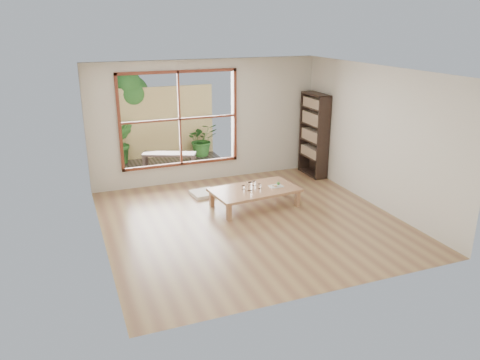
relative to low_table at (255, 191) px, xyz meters
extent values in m
plane|color=#9F804F|center=(-0.33, -0.59, -0.31)|extent=(5.00, 5.00, 0.00)
cube|color=tan|center=(0.00, 0.00, 0.02)|extent=(1.69, 1.06, 0.05)
cube|color=tan|center=(-0.68, -0.44, -0.16)|extent=(0.09, 0.09, 0.30)
cube|color=tan|center=(-0.76, 0.30, -0.16)|extent=(0.09, 0.09, 0.30)
cube|color=tan|center=(0.76, -0.30, -0.16)|extent=(0.09, 0.09, 0.30)
cube|color=tan|center=(0.68, 0.44, -0.16)|extent=(0.09, 0.09, 0.30)
cube|color=silver|center=(-0.72, 0.92, -0.27)|extent=(0.52, 0.52, 0.07)
cube|color=black|center=(2.00, 1.31, 0.61)|extent=(0.30, 0.83, 1.85)
cylinder|color=silver|center=(-0.11, -0.04, 0.12)|extent=(0.09, 0.09, 0.16)
cylinder|color=silver|center=(0.09, -0.02, 0.09)|extent=(0.06, 0.06, 0.09)
cylinder|color=silver|center=(0.05, 0.16, 0.09)|extent=(0.07, 0.07, 0.09)
cylinder|color=silver|center=(-0.22, 0.03, 0.08)|extent=(0.06, 0.06, 0.08)
cube|color=white|center=(0.43, -0.04, 0.05)|extent=(0.25, 0.18, 0.02)
sphere|color=#3F7F32|center=(0.49, 0.00, 0.09)|extent=(0.06, 0.06, 0.06)
cube|color=orange|center=(0.40, -0.07, 0.07)|extent=(0.04, 0.04, 0.02)
cube|color=beige|center=(0.37, -0.01, 0.07)|extent=(0.05, 0.04, 0.02)
cylinder|color=silver|center=(0.45, -0.09, 0.06)|extent=(0.14, 0.01, 0.01)
cube|color=#3B312B|center=(-0.93, 2.97, -0.31)|extent=(2.80, 2.00, 0.05)
cube|color=black|center=(-0.97, 2.82, 0.08)|extent=(1.27, 0.82, 0.05)
cube|color=black|center=(-1.55, 2.92, -0.12)|extent=(0.08, 0.08, 0.34)
cube|color=black|center=(-1.44, 3.18, -0.12)|extent=(0.08, 0.08, 0.34)
cube|color=black|center=(-0.50, 2.47, -0.12)|extent=(0.08, 0.08, 0.34)
cube|color=black|center=(-0.39, 2.72, -0.12)|extent=(0.08, 0.08, 0.34)
cube|color=tan|center=(-0.93, 3.97, 0.59)|extent=(2.80, 0.06, 1.80)
imported|color=#275D22|center=(0.09, 3.67, 0.14)|extent=(0.78, 0.68, 0.85)
imported|color=#275D22|center=(-1.92, 3.71, 0.24)|extent=(0.66, 0.57, 1.04)
cylinder|color=#4C3D2D|center=(-1.63, 4.27, 0.49)|extent=(0.14, 0.14, 1.60)
sphere|color=#275D22|center=(-1.51, 4.27, 1.34)|extent=(0.84, 0.84, 0.84)
sphere|color=#275D22|center=(-1.78, 4.35, 1.14)|extent=(0.70, 0.70, 0.70)
sphere|color=#275D22|center=(-1.60, 4.17, 1.59)|extent=(0.64, 0.64, 0.64)
camera|label=1|loc=(-3.27, -7.59, 3.05)|focal=35.00mm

